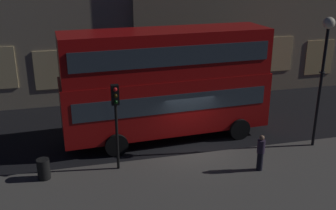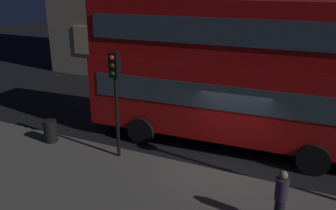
# 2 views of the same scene
# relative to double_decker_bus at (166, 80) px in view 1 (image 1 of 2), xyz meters

# --- Properties ---
(ground_plane) EXTENTS (80.00, 80.00, 0.00)m
(ground_plane) POSITION_rel_double_decker_bus_xyz_m (0.87, -1.65, -3.13)
(ground_plane) COLOR black
(sidewalk_slab) EXTENTS (44.00, 8.80, 0.12)m
(sidewalk_slab) POSITION_rel_double_decker_bus_xyz_m (0.87, -6.79, -3.07)
(sidewalk_slab) COLOR #4C4944
(sidewalk_slab) RESTS_ON ground
(double_decker_bus) EXTENTS (10.59, 3.32, 5.59)m
(double_decker_bus) POSITION_rel_double_decker_bus_xyz_m (0.00, 0.00, 0.00)
(double_decker_bus) COLOR #9E0C0C
(double_decker_bus) RESTS_ON ground
(traffic_light_near_kerb) EXTENTS (0.32, 0.36, 3.81)m
(traffic_light_near_kerb) POSITION_rel_double_decker_bus_xyz_m (-2.89, -2.95, -0.26)
(traffic_light_near_kerb) COLOR black
(traffic_light_near_kerb) RESTS_ON sidewalk_slab
(street_lamp) EXTENTS (0.53, 0.53, 6.22)m
(street_lamp) POSITION_rel_double_decker_bus_xyz_m (6.70, -2.91, 1.62)
(street_lamp) COLOR black
(street_lamp) RESTS_ON sidewalk_slab
(pedestrian) EXTENTS (0.33, 0.33, 1.63)m
(pedestrian) POSITION_rel_double_decker_bus_xyz_m (3.02, -4.55, -2.17)
(pedestrian) COLOR black
(pedestrian) RESTS_ON sidewalk_slab
(litter_bin) EXTENTS (0.53, 0.53, 0.88)m
(litter_bin) POSITION_rel_double_decker_bus_xyz_m (-5.99, -3.04, -2.57)
(litter_bin) COLOR black
(litter_bin) RESTS_ON sidewalk_slab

